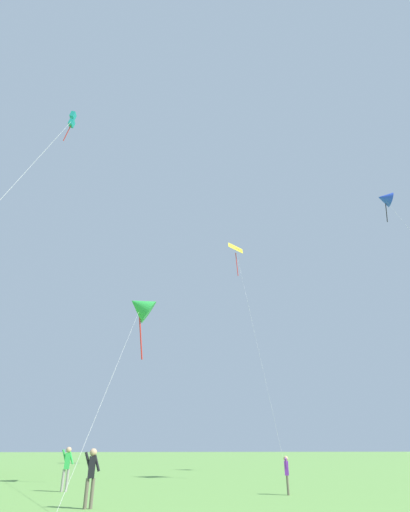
# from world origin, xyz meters

# --- Properties ---
(kite_teal_box) EXTENTS (0.66, 11.60, 18.27)m
(kite_teal_box) POSITION_xyz_m (-7.68, 12.02, 17.30)
(kite_teal_box) COLOR teal
(kite_teal_box) RESTS_ON ground_plane
(kite_yellow_diamond) EXTENTS (2.92, 9.91, 26.97)m
(kite_yellow_diamond) POSITION_xyz_m (7.72, 42.55, 24.64)
(kite_yellow_diamond) COLOR yellow
(kite_yellow_diamond) RESTS_ON ground_plane
(kite_green_small) EXTENTS (2.69, 11.04, 10.69)m
(kite_green_small) POSITION_xyz_m (-3.57, 19.18, 9.66)
(kite_green_small) COLOR green
(kite_green_small) RESTS_ON ground_plane
(kite_blue_delta) EXTENTS (1.75, 12.46, 24.01)m
(kite_blue_delta) POSITION_xyz_m (18.38, 24.92, 23.14)
(kite_blue_delta) COLOR blue
(kite_blue_delta) RESTS_ON ground_plane
(person_foreground_watcher) EXTENTS (0.57, 0.24, 1.76)m
(person_foreground_watcher) POSITION_xyz_m (-4.49, 10.43, 1.06)
(person_foreground_watcher) COLOR #665B4C
(person_foreground_watcher) RESTS_ON ground_plane
(person_with_spool) EXTENTS (0.59, 0.25, 1.82)m
(person_with_spool) POSITION_xyz_m (-6.27, 16.32, 1.09)
(person_with_spool) COLOR gray
(person_with_spool) RESTS_ON ground_plane
(person_child_small) EXTENTS (0.22, 0.47, 1.46)m
(person_child_small) POSITION_xyz_m (3.24, 13.70, 0.88)
(person_child_small) COLOR #665B4C
(person_child_small) RESTS_ON ground_plane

